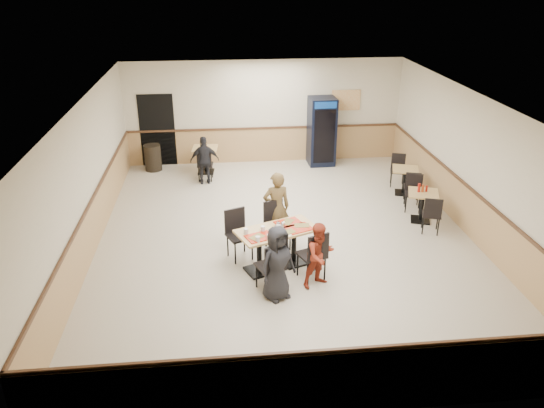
{
  "coord_description": "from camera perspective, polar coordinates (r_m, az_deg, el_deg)",
  "views": [
    {
      "loc": [
        -1.34,
        -10.09,
        5.37
      ],
      "look_at": [
        -0.34,
        -0.5,
        1.04
      ],
      "focal_mm": 35.0,
      "sensor_mm": 36.0,
      "label": 1
    }
  ],
  "objects": [
    {
      "name": "side_table_far",
      "position": [
        13.96,
        14.08,
        2.83
      ],
      "size": [
        0.8,
        0.8,
        0.68
      ],
      "rotation": [
        0.0,
        0.0,
        -0.3
      ],
      "color": "black",
      "rests_on": "ground"
    },
    {
      "name": "diner_woman_right",
      "position": [
        9.62,
        5.15,
        -5.48
      ],
      "size": [
        0.75,
        0.69,
        1.24
      ],
      "primitive_type": "imported",
      "rotation": [
        0.0,
        0.0,
        0.47
      ],
      "color": "maroon",
      "rests_on": "ground"
    },
    {
      "name": "diner_man_opposite",
      "position": [
        11.0,
        0.48,
        -0.42
      ],
      "size": [
        0.62,
        0.45,
        1.57
      ],
      "primitive_type": "imported",
      "rotation": [
        0.0,
        0.0,
        3.28
      ],
      "color": "brown",
      "rests_on": "ground"
    },
    {
      "name": "main_table",
      "position": [
        10.18,
        0.53,
        -4.13
      ],
      "size": [
        1.69,
        1.27,
        0.81
      ],
      "rotation": [
        0.0,
        0.0,
        0.38
      ],
      "color": "black",
      "rests_on": "ground"
    },
    {
      "name": "side_table_far_chair_north",
      "position": [
        14.45,
        13.37,
        3.54
      ],
      "size": [
        0.5,
        0.5,
        0.87
      ],
      "primitive_type": null,
      "rotation": [
        0.0,
        0.0,
        -0.3
      ],
      "color": "black",
      "rests_on": "ground"
    },
    {
      "name": "side_table_near",
      "position": [
        12.54,
        15.87,
        0.21
      ],
      "size": [
        0.83,
        0.83,
        0.71
      ],
      "rotation": [
        0.0,
        0.0,
        -0.33
      ],
      "color": "black",
      "rests_on": "ground"
    },
    {
      "name": "side_table_near_chair_north",
      "position": [
        13.03,
        15.0,
        1.12
      ],
      "size": [
        0.52,
        0.52,
        0.89
      ],
      "primitive_type": null,
      "rotation": [
        0.0,
        0.0,
        -0.33
      ],
      "color": "black",
      "rests_on": "ground"
    },
    {
      "name": "condiment_caddy",
      "position": [
        12.45,
        15.82,
        1.66
      ],
      "size": [
        0.23,
        0.06,
        0.2
      ],
      "color": "#A7170B",
      "rests_on": "side_table_near"
    },
    {
      "name": "lone_diner",
      "position": [
        14.26,
        -7.25,
        4.68
      ],
      "size": [
        0.78,
        0.36,
        1.31
      ],
      "primitive_type": "imported",
      "rotation": [
        0.0,
        0.0,
        3.2
      ],
      "color": "black",
      "rests_on": "ground"
    },
    {
      "name": "side_table_near_chair_south",
      "position": [
        12.07,
        16.79,
        -0.97
      ],
      "size": [
        0.52,
        0.52,
        0.89
      ],
      "primitive_type": null,
      "rotation": [
        0.0,
        0.0,
        2.82
      ],
      "color": "black",
      "rests_on": "ground"
    },
    {
      "name": "side_table_far_chair_south",
      "position": [
        13.5,
        14.82,
        1.9
      ],
      "size": [
        0.5,
        0.5,
        0.87
      ],
      "primitive_type": null,
      "rotation": [
        0.0,
        0.0,
        2.84
      ],
      "color": "black",
      "rests_on": "ground"
    },
    {
      "name": "pepsi_cooler",
      "position": [
        15.61,
        5.36,
        7.78
      ],
      "size": [
        0.77,
        0.78,
        1.98
      ],
      "rotation": [
        0.0,
        0.0,
        0.03
      ],
      "color": "black",
      "rests_on": "ground"
    },
    {
      "name": "back_table",
      "position": [
        15.1,
        -7.18,
        5.14
      ],
      "size": [
        0.74,
        0.74,
        0.73
      ],
      "rotation": [
        0.0,
        0.0,
        -0.08
      ],
      "color": "black",
      "rests_on": "ground"
    },
    {
      "name": "room_shell",
      "position": [
        13.87,
        7.44,
        3.77
      ],
      "size": [
        10.0,
        10.0,
        10.0
      ],
      "color": "silver",
      "rests_on": "ground"
    },
    {
      "name": "tabletop_clutter",
      "position": [
        9.99,
        0.72,
        -2.78
      ],
      "size": [
        1.35,
        1.04,
        0.12
      ],
      "rotation": [
        0.0,
        0.0,
        0.38
      ],
      "color": "red",
      "rests_on": "main_table"
    },
    {
      "name": "trash_bin",
      "position": [
        15.58,
        -12.69,
        4.89
      ],
      "size": [
        0.47,
        0.47,
        0.75
      ],
      "primitive_type": "cylinder",
      "color": "black",
      "rests_on": "ground"
    },
    {
      "name": "back_table_chair_lone",
      "position": [
        14.56,
        -7.2,
        4.31
      ],
      "size": [
        0.47,
        0.47,
        0.93
      ],
      "primitive_type": null,
      "rotation": [
        0.0,
        0.0,
        3.06
      ],
      "color": "black",
      "rests_on": "ground"
    },
    {
      "name": "diner_woman_left",
      "position": [
        9.2,
        0.59,
        -6.39
      ],
      "size": [
        0.81,
        0.72,
        1.38
      ],
      "primitive_type": "imported",
      "rotation": [
        0.0,
        0.0,
        0.53
      ],
      "color": "black",
      "rests_on": "ground"
    },
    {
      "name": "main_chairs",
      "position": [
        10.17,
        0.26,
        -4.32
      ],
      "size": [
        1.91,
        2.15,
        1.03
      ],
      "rotation": [
        0.0,
        0.0,
        0.38
      ],
      "color": "black",
      "rests_on": "ground"
    },
    {
      "name": "ground",
      "position": [
        11.51,
        1.45,
        -3.64
      ],
      "size": [
        10.0,
        10.0,
        0.0
      ],
      "primitive_type": "plane",
      "color": "beige",
      "rests_on": "ground"
    }
  ]
}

